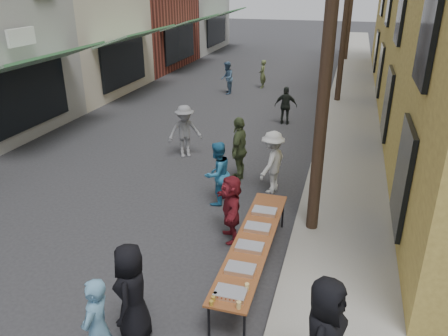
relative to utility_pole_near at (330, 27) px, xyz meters
The scene contains 25 objects.
ground 6.91m from the utility_pole_near, 145.10° to the right, with size 120.00×120.00×0.00m, color #28282B.
sidewalk 12.82m from the utility_pole_near, 86.66° to the left, with size 2.20×60.00×0.10m, color gray.
storefront_row 18.65m from the utility_pole_near, 140.09° to the left, with size 8.00×37.00×9.00m.
utility_pole_near is the anchor object (origin of this frame).
utility_pole_mid 12.00m from the utility_pole_near, 90.00° to the left, with size 0.26×0.26×9.00m, color #2D2116.
serving_table 4.36m from the utility_pole_near, 116.61° to the right, with size 0.70×4.00×0.75m.
catering_tray_sausage 5.24m from the utility_pole_near, 105.09° to the right, with size 0.50×0.33×0.08m, color maroon.
catering_tray_foil_b 4.82m from the utility_pole_near, 108.24° to the right, with size 0.50×0.33×0.08m, color #B2B2B7.
catering_tray_buns 4.43m from the utility_pole_near, 113.43° to the right, with size 0.50×0.33×0.08m, color tan.
catering_tray_foil_d 4.13m from the utility_pole_near, 122.31° to the right, with size 0.50×0.33×0.08m, color #B2B2B7.
catering_tray_buns_end 3.92m from the utility_pole_near, 139.47° to the right, with size 0.50×0.33×0.08m, color tan.
condiment_jar_a 5.49m from the utility_pole_near, 106.99° to the right, with size 0.07×0.07×0.08m, color #A57F26.
condiment_jar_b 5.42m from the utility_pole_near, 107.42° to the right, with size 0.07×0.07×0.08m, color #A57F26.
condiment_jar_c 5.35m from the utility_pole_near, 107.86° to the right, with size 0.07×0.07×0.08m, color #A57F26.
cup_stack 5.37m from the utility_pole_near, 101.30° to the right, with size 0.08×0.08×0.12m, color tan.
guest_front_a 5.98m from the utility_pole_near, 120.69° to the right, with size 0.83×0.54×1.71m, color black.
guest_front_b 6.61m from the utility_pole_near, 117.69° to the right, with size 0.60×0.39×1.64m, color #5685A6.
guest_front_c 4.48m from the utility_pole_near, 164.52° to the left, with size 0.81×0.63×1.67m, color teal.
guest_front_d 4.23m from the utility_pole_near, 126.09° to the left, with size 1.11×0.64×1.72m, color beige.
guest_front_e 4.78m from the utility_pole_near, 136.08° to the left, with size 1.11×0.46×1.89m, color #44522F.
guest_queue_back 4.19m from the utility_pole_near, 153.72° to the right, with size 1.42×0.45×1.53m, color maroon.
passerby_left 6.74m from the utility_pole_near, 141.44° to the left, with size 1.10×0.63×1.71m, color slate.
passerby_mid 8.93m from the utility_pole_near, 103.12° to the left, with size 0.88×0.37×1.51m, color black.
passerby_right 14.93m from the utility_pole_near, 106.05° to the left, with size 0.53×0.35×1.46m, color #556238.
passerby_far 13.78m from the utility_pole_near, 114.22° to the left, with size 0.78×0.61×1.60m, color #446284.
Camera 1 is at (4.77, -5.91, 5.33)m, focal length 35.00 mm.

